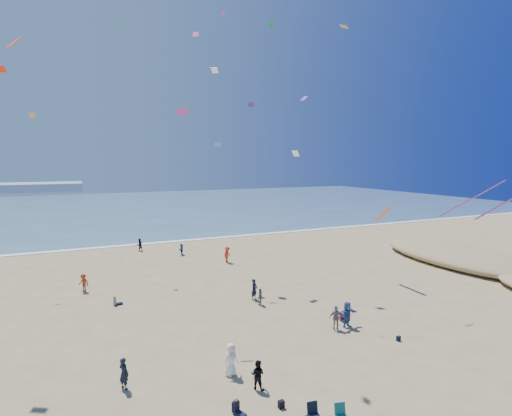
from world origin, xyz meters
name	(u,v)px	position (x,y,z in m)	size (l,w,h in m)	color
ocean	(110,208)	(0.00, 95.00, 0.03)	(220.00, 100.00, 0.06)	#476B84
surf_line	(139,244)	(0.00, 45.00, 0.04)	(220.00, 1.20, 0.08)	white
standing_flyers	(235,291)	(4.16, 17.07, 0.89)	(21.40, 46.77, 1.94)	red
seated_group	(275,375)	(1.45, 4.20, 0.42)	(16.36, 28.77, 0.84)	white
black_backpack	(281,404)	(0.63, 1.99, 0.19)	(0.30, 0.22, 0.38)	black
navy_bag	(398,338)	(11.43, 5.22, 0.17)	(0.28, 0.18, 0.34)	black
kites_aloft	(326,137)	(10.37, 12.80, 14.08)	(37.55, 39.87, 25.33)	green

